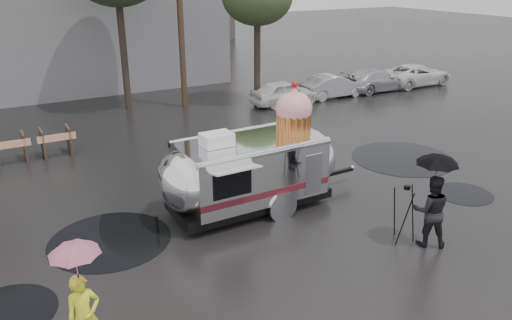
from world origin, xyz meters
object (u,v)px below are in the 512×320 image
airstream_trailer (252,167)px  person_left (84,317)px  person_right (431,211)px  tripod (405,208)px

airstream_trailer → person_left: airstream_trailer is taller
airstream_trailer → person_right: bearing=-55.1°
person_left → tripod: person_left is taller
airstream_trailer → person_left: bearing=-146.2°
airstream_trailer → tripod: airstream_trailer is taller
airstream_trailer → person_left: 6.44m
person_left → airstream_trailer: bearing=26.2°
person_right → tripod: 0.60m
airstream_trailer → tripod: bearing=-55.9°
person_right → airstream_trailer: bearing=-17.9°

